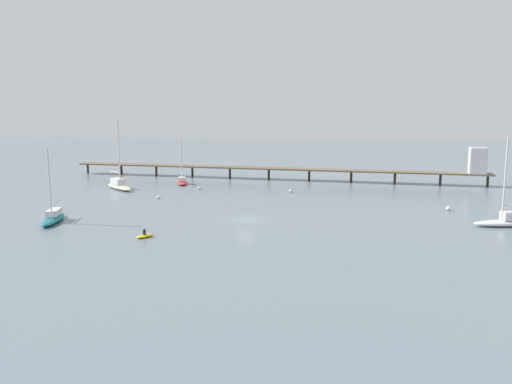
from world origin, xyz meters
The scene contains 11 objects.
ground_plane centered at (0.00, 0.00, 0.00)m, with size 400.00×400.00×0.00m, color slate.
pier centered at (13.04, 39.12, 3.15)m, with size 88.56×15.98×7.51m.
sailboat_white centered at (33.58, -0.54, 0.75)m, with size 8.50×3.52×11.36m.
sailboat_cream centered at (-26.85, 24.30, 0.87)m, with size 8.06×8.28×13.12m.
sailboat_teal centered at (-25.12, -4.13, 0.70)m, with size 3.62×8.46×9.84m.
sailboat_red centered at (-16.86, 32.34, 0.61)m, with size 3.84×7.43×9.41m.
dinghy_yellow centered at (-10.45, -10.96, 0.22)m, with size 2.12×2.46×1.14m.
mooring_buoy_far centered at (29.01, 9.12, 0.35)m, with size 0.70×0.70×0.70m, color silver.
mooring_buoy_mid centered at (-16.47, 14.76, 0.29)m, with size 0.58×0.58×0.58m, color silver.
mooring_buoy_inner centered at (-11.83, 25.55, 0.28)m, with size 0.56×0.56×0.56m, color silver.
mooring_buoy_near centered at (5.30, 23.65, 0.32)m, with size 0.63×0.63×0.63m, color silver.
Camera 1 is at (8.42, -67.08, 14.62)m, focal length 35.81 mm.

